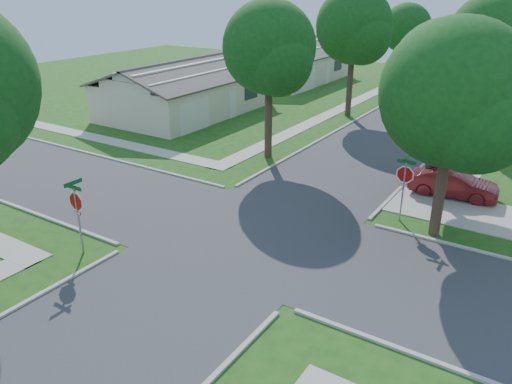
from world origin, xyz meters
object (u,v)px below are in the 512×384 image
Objects in this scene: house_nw_far at (290,66)px; car_driveway at (454,184)px; car_curb_east at (476,99)px; stop_sign_ne at (405,177)px; tree_w_mid at (354,29)px; house_nw_near at (186,94)px; stop_sign_sw at (76,205)px; tree_w_far at (407,30)px; tree_ne_corner at (456,101)px; car_curb_west at (423,80)px; tree_w_near at (270,52)px; tree_e_mid at (491,40)px; tree_e_near at (443,77)px.

car_driveway is at bearing -46.65° from house_nw_far.
stop_sign_ne is at bearing -79.24° from car_curb_east.
tree_w_mid is 16.56m from house_nw_far.
stop_sign_sw is at bearing -60.17° from house_nw_near.
tree_w_mid is at bearing -44.07° from house_nw_far.
tree_ne_corner is at bearing -69.72° from tree_w_far.
car_curb_west is at bearing 59.12° from tree_w_far.
tree_w_far reaches higher than stop_sign_ne.
stop_sign_sw is 0.22× the size of house_nw_far.
tree_e_mid is at bearing 51.92° from tree_w_near.
house_nw_far is (-22.35, 27.79, -4.08)m from tree_ne_corner.
tree_w_near is 0.66× the size of house_nw_near.
house_nw_near is at bearing -90.00° from house_nw_far.
house_nw_far is (0.00, 17.00, 0.00)m from house_nw_near.
stop_sign_ne is at bearing 163.45° from tree_ne_corner.
house_nw_near reaches higher than stop_sign_sw.
stop_sign_ne is 0.22× the size of house_nw_near.
tree_w_near is at bearing 180.00° from tree_e_near.
stop_sign_ne is 11.07m from tree_w_near.
tree_w_mid reaches higher than tree_e_mid.
tree_w_near is 12.02m from tree_ne_corner.
house_nw_near is (-20.74, 5.99, -4.13)m from tree_e_near.
tree_e_mid is 0.68× the size of house_nw_far.
house_nw_far is at bearing 135.93° from tree_w_mid.
tree_w_near reaches higher than house_nw_near.
tree_w_far is 27.88m from car_driveway.
tree_w_near is (-9.40, 0.00, 0.47)m from tree_e_near.
tree_ne_corner is 0.64× the size of house_nw_near.
car_curb_east is at bearing 46.08° from tree_w_mid.
tree_ne_corner is 2.12× the size of car_driveway.
tree_e_near is 9.41m from tree_w_near.
tree_w_far is (-9.40, 25.00, -0.14)m from tree_e_near.
tree_w_mid is 12.67m from car_curb_east.
tree_e_mid reaches higher than house_nw_far.
tree_w_near is (0.06, 13.71, 4.08)m from stop_sign_sw.
tree_e_mid is 0.68× the size of house_nw_near.
car_curb_east is at bearing 3.63° from car_driveway.
tree_w_mid is at bearing 89.87° from stop_sign_sw.
stop_sign_ne reaches higher than car_curb_west.
tree_ne_corner is 25.15m from house_nw_near.
house_nw_near is 3.33× the size of car_driveway.
tree_e_near is 20.78m from car_curb_east.
house_nw_far is 3.19× the size of car_curb_west.
tree_e_mid is 2.25× the size of car_driveway.
tree_e_mid is 2.07× the size of car_curb_east.
tree_w_far is at bearing 110.28° from tree_ne_corner.
tree_w_mid is at bearing 27.90° from house_nw_near.
tree_w_mid reaches higher than car_curb_west.
tree_w_far is 1.80× the size of car_curb_east.
tree_e_near is 15.26m from tree_w_mid.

